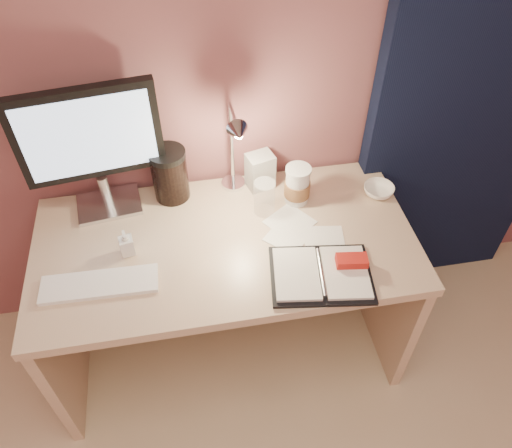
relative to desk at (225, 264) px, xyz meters
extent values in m
plane|color=#93555D|center=(0.00, 0.30, 0.75)|extent=(3.50, 0.00, 3.50)
cube|color=black|center=(1.05, 0.24, 0.60)|extent=(0.85, 0.08, 2.20)
cube|color=tan|center=(0.00, -0.07, 0.21)|extent=(1.40, 0.70, 0.04)
cube|color=tan|center=(-0.68, -0.07, -0.16)|extent=(0.04, 0.66, 0.69)
cube|color=tan|center=(0.68, -0.07, -0.16)|extent=(0.04, 0.66, 0.69)
cube|color=tan|center=(0.00, 0.26, -0.10)|extent=(1.32, 0.03, 0.55)
cube|color=silver|center=(-0.42, 0.19, 0.23)|extent=(0.26, 0.20, 0.02)
cylinder|color=silver|center=(-0.42, 0.19, 0.31)|extent=(0.04, 0.04, 0.13)
cube|color=black|center=(-0.42, 0.19, 0.58)|extent=(0.49, 0.10, 0.35)
cube|color=#BBDAFF|center=(-0.43, 0.16, 0.58)|extent=(0.43, 0.06, 0.29)
cube|color=white|center=(-0.44, -0.20, 0.23)|extent=(0.39, 0.13, 0.02)
cube|color=black|center=(0.30, -0.29, 0.23)|extent=(0.38, 0.30, 0.01)
cube|color=white|center=(0.22, -0.28, 0.24)|extent=(0.18, 0.25, 0.01)
cube|color=white|center=(0.39, -0.31, 0.24)|extent=(0.18, 0.25, 0.01)
cube|color=red|center=(0.41, -0.28, 0.26)|extent=(0.11, 0.07, 0.03)
cube|color=white|center=(0.25, -0.02, 0.23)|extent=(0.21, 0.21, 0.00)
cube|color=white|center=(0.36, -0.14, 0.23)|extent=(0.17, 0.17, 0.00)
cube|color=white|center=(0.23, -0.09, 0.23)|extent=(0.20, 0.20, 0.00)
cylinder|color=silver|center=(0.31, 0.09, 0.30)|extent=(0.09, 0.09, 0.15)
cylinder|color=brown|center=(0.31, 0.09, 0.29)|extent=(0.10, 0.10, 0.06)
cylinder|color=silver|center=(0.31, 0.09, 0.38)|extent=(0.10, 0.10, 0.01)
cylinder|color=white|center=(0.17, 0.06, 0.30)|extent=(0.08, 0.08, 0.14)
imported|color=white|center=(0.64, 0.07, 0.24)|extent=(0.15, 0.15, 0.04)
imported|color=silver|center=(-0.35, -0.07, 0.28)|extent=(0.06, 0.06, 0.11)
cylinder|color=black|center=(-0.17, 0.21, 0.32)|extent=(0.14, 0.14, 0.20)
cube|color=#B2B1AD|center=(0.18, 0.20, 0.30)|extent=(0.12, 0.11, 0.15)
cylinder|color=silver|center=(0.08, 0.23, 0.23)|extent=(0.10, 0.10, 0.02)
cylinder|color=silver|center=(0.08, 0.23, 0.42)|extent=(0.01, 0.01, 0.36)
cone|color=silver|center=(0.07, 0.06, 0.60)|extent=(0.08, 0.07, 0.07)
camera|label=1|loc=(-0.10, -1.30, 1.58)|focal=35.00mm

